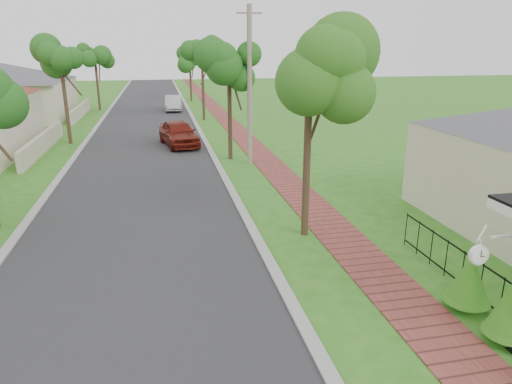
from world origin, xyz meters
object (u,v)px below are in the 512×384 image
object	(u,v)px
parked_car_red	(179,133)
parked_car_white	(173,103)
near_tree	(310,78)
station_clock	(481,253)
utility_pole	(250,86)

from	to	relation	value
parked_car_red	parked_car_white	size ratio (longest dim) A/B	1.06
parked_car_white	near_tree	xyz separation A→B (m)	(2.94, -30.70, 4.11)
parked_car_white	station_clock	size ratio (longest dim) A/B	3.97
utility_pole	near_tree	bearing A→B (deg)	-90.61
near_tree	parked_car_white	bearing A→B (deg)	95.47
near_tree	parked_car_red	bearing A→B (deg)	102.39
parked_car_white	station_clock	world-z (taller)	station_clock
parked_car_white	utility_pole	distance (m)	21.76
near_tree	utility_pole	world-z (taller)	utility_pole
parked_car_white	station_clock	bearing A→B (deg)	-81.76
parked_car_red	station_clock	world-z (taller)	station_clock
parked_car_white	parked_car_red	bearing A→B (deg)	-89.58
parked_car_red	utility_pole	xyz separation A→B (m)	(3.30, -5.18, 3.08)
parked_car_red	parked_car_white	world-z (taller)	parked_car_red
parked_car_red	station_clock	size ratio (longest dim) A/B	4.19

